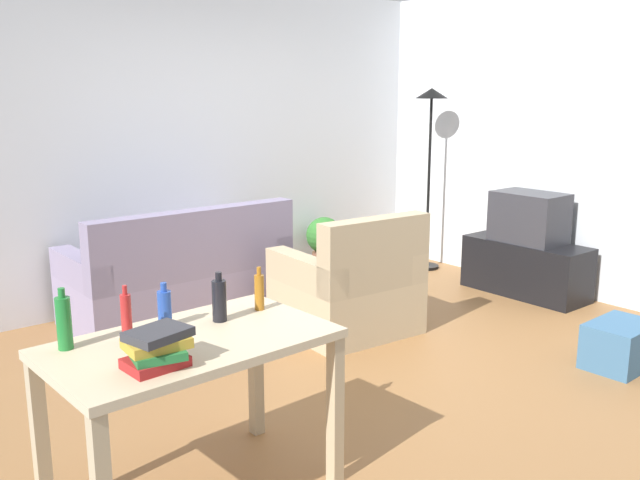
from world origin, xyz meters
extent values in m
cube|color=olive|center=(0.00, 0.00, -0.01)|extent=(5.20, 4.40, 0.02)
cube|color=silver|center=(0.00, 2.20, 1.35)|extent=(5.20, 0.10, 2.70)
cube|color=silver|center=(2.60, 0.00, 1.35)|extent=(0.10, 4.40, 2.70)
cube|color=gray|center=(-0.45, 1.65, 0.20)|extent=(1.71, 0.84, 0.40)
cube|color=slate|center=(-0.45, 1.31, 0.66)|extent=(1.71, 0.16, 0.52)
cube|color=gray|center=(0.33, 1.65, 0.51)|extent=(0.16, 0.84, 0.22)
cube|color=gray|center=(-1.22, 1.65, 0.51)|extent=(0.16, 0.84, 0.22)
cube|color=black|center=(2.25, 0.22, 0.24)|extent=(0.44, 1.10, 0.48)
cube|color=#2D2D33|center=(2.25, 0.22, 0.70)|extent=(0.40, 0.60, 0.44)
cube|color=black|center=(2.46, 0.22, 0.70)|extent=(0.01, 0.52, 0.36)
cylinder|color=black|center=(2.25, 1.40, 0.01)|extent=(0.26, 0.26, 0.03)
cylinder|color=black|center=(2.25, 1.40, 0.87)|extent=(0.03, 0.03, 1.68)
cone|color=black|center=(2.25, 1.40, 1.76)|extent=(0.32, 0.32, 0.10)
cube|color=#C6B28E|center=(-1.60, -0.70, 0.74)|extent=(1.22, 0.74, 0.04)
cube|color=tan|center=(-1.03, -0.99, 0.36)|extent=(0.06, 0.06, 0.72)
cube|color=tan|center=(-2.17, -0.41, 0.36)|extent=(0.06, 0.06, 0.72)
cube|color=tan|center=(-1.05, -0.37, 0.36)|extent=(0.06, 0.06, 0.72)
cylinder|color=brown|center=(1.30, 1.90, 0.11)|extent=(0.24, 0.24, 0.22)
sphere|color=#2D6B28|center=(1.30, 1.90, 0.39)|extent=(0.36, 0.36, 0.36)
cube|color=tan|center=(0.39, 0.55, 0.20)|extent=(0.96, 0.90, 0.40)
cube|color=tan|center=(0.36, 0.21, 0.66)|extent=(0.91, 0.23, 0.52)
cube|color=tan|center=(0.76, 0.52, 0.51)|extent=(0.22, 0.85, 0.22)
cube|color=tan|center=(0.02, 0.57, 0.51)|extent=(0.22, 0.85, 0.22)
cube|color=#386084|center=(1.32, -1.14, 0.15)|extent=(0.49, 0.36, 0.30)
cylinder|color=#1E722D|center=(-2.05, -0.48, 0.87)|extent=(0.06, 0.06, 0.22)
cylinder|color=#1E722D|center=(-2.05, -0.48, 1.00)|extent=(0.03, 0.03, 0.04)
cylinder|color=#AD2323|center=(-1.82, -0.56, 0.86)|extent=(0.05, 0.05, 0.21)
cylinder|color=#AD2323|center=(-1.82, -0.56, 0.99)|extent=(0.02, 0.02, 0.04)
cylinder|color=#2347A3|center=(-1.61, -0.49, 0.84)|extent=(0.06, 0.06, 0.16)
cylinder|color=#2347A3|center=(-1.61, -0.49, 0.94)|extent=(0.03, 0.03, 0.04)
cylinder|color=black|center=(-1.38, -0.58, 0.86)|extent=(0.07, 0.07, 0.19)
cylinder|color=black|center=(-1.38, -0.58, 0.97)|extent=(0.03, 0.03, 0.04)
cylinder|color=#9E6019|center=(-1.14, -0.56, 0.85)|extent=(0.05, 0.05, 0.17)
cylinder|color=#9E6019|center=(-1.14, -0.56, 0.95)|extent=(0.02, 0.02, 0.04)
cube|color=maroon|center=(-1.86, -0.89, 0.78)|extent=(0.23, 0.18, 0.04)
cube|color=#236B33|center=(-1.85, -0.90, 0.82)|extent=(0.22, 0.20, 0.03)
cube|color=#B7932D|center=(-1.84, -0.88, 0.85)|extent=(0.25, 0.18, 0.04)
cube|color=#333338|center=(-1.84, -0.89, 0.89)|extent=(0.26, 0.22, 0.04)
camera|label=1|loc=(-2.93, -3.21, 1.81)|focal=38.64mm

